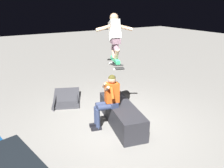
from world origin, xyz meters
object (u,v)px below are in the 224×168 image
object	(u,v)px
ledge_box_main	(121,115)
person_sitting_on_ledge	(108,98)
skater_airborne	(115,36)
skateboard	(115,64)
kicker_ramp	(67,99)

from	to	relation	value
ledge_box_main	person_sitting_on_ledge	xyz separation A→B (m)	(0.09, 0.36, 0.51)
person_sitting_on_ledge	skater_airborne	distance (m)	1.55
ledge_box_main	skateboard	bearing A→B (deg)	43.21
ledge_box_main	person_sitting_on_ledge	bearing A→B (deg)	75.89
skateboard	kicker_ramp	world-z (taller)	skateboard
ledge_box_main	skateboard	xyz separation A→B (m)	(0.13, 0.12, 1.35)
skater_airborne	skateboard	bearing A→B (deg)	161.03
ledge_box_main	skater_airborne	bearing A→B (deg)	29.10
ledge_box_main	skater_airborne	world-z (taller)	skater_airborne
ledge_box_main	person_sitting_on_ledge	world-z (taller)	person_sitting_on_ledge
kicker_ramp	skater_airborne	bearing A→B (deg)	-163.40
person_sitting_on_ledge	skater_airborne	size ratio (longest dim) A/B	1.24
skateboard	skater_airborne	bearing A→B (deg)	-18.97
ledge_box_main	kicker_ramp	world-z (taller)	ledge_box_main
ledge_box_main	kicker_ramp	size ratio (longest dim) A/B	1.34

